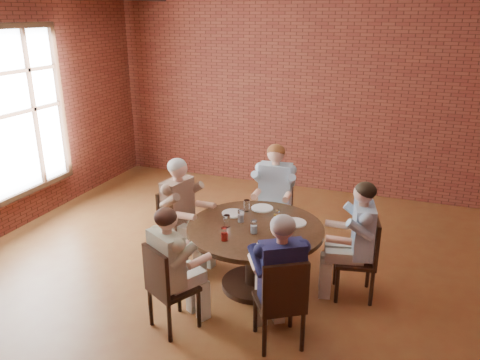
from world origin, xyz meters
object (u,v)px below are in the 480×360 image
(diner_e, at_px, (280,280))
(diner_a, at_px, (356,241))
(chair_a, at_px, (363,254))
(chair_e, at_px, (282,300))
(diner_b, at_px, (274,196))
(chair_b, at_px, (275,205))
(dining_table, at_px, (255,245))
(chair_d, at_px, (166,285))
(smartphone, at_px, (287,243))
(chair_c, at_px, (177,224))
(diner_d, at_px, (172,269))
(diner_c, at_px, (182,213))

(diner_e, bearing_deg, diner_a, -150.06)
(chair_a, bearing_deg, chair_e, -39.43)
(diner_b, distance_m, diner_e, 2.03)
(chair_e, xyz_separation_m, diner_e, (-0.04, 0.07, 0.15))
(chair_b, bearing_deg, chair_e, -77.89)
(dining_table, bearing_deg, diner_b, 95.94)
(chair_d, height_order, chair_e, chair_e)
(chair_a, height_order, smartphone, chair_a)
(chair_c, xyz_separation_m, chair_d, (0.53, -1.23, -0.02))
(chair_c, xyz_separation_m, chair_e, (1.64, -1.10, -0.01))
(diner_d, height_order, chair_e, diner_d)
(diner_b, relative_size, chair_d, 1.50)
(chair_b, xyz_separation_m, diner_e, (0.64, -2.02, 0.14))
(chair_e, relative_size, diner_e, 0.70)
(chair_d, bearing_deg, diner_a, -114.13)
(smartphone, bearing_deg, dining_table, 157.51)
(chair_c, bearing_deg, chair_a, -78.21)
(chair_b, relative_size, diner_c, 0.71)
(diner_e, height_order, smartphone, diner_e)
(diner_b, distance_m, diner_d, 2.11)
(dining_table, xyz_separation_m, diner_c, (-0.99, 0.19, 0.15))
(diner_b, distance_m, chair_c, 1.33)
(diner_a, distance_m, chair_b, 1.55)
(chair_e, distance_m, smartphone, 0.69)
(dining_table, relative_size, smartphone, 10.51)
(chair_b, distance_m, diner_c, 1.34)
(smartphone, bearing_deg, diner_e, -72.08)
(chair_b, height_order, diner_d, diner_d)
(chair_a, xyz_separation_m, chair_c, (-2.23, -0.03, 0.01))
(diner_b, relative_size, chair_c, 1.44)
(chair_a, xyz_separation_m, smartphone, (-0.72, -0.50, 0.25))
(diner_a, bearing_deg, diner_c, -101.04)
(diner_e, bearing_deg, dining_table, -90.00)
(chair_c, bearing_deg, diner_b, -35.71)
(chair_d, relative_size, diner_e, 0.69)
(chair_b, bearing_deg, diner_a, -45.59)
(diner_d, bearing_deg, diner_b, -72.63)
(dining_table, height_order, chair_b, chair_b)
(chair_d, bearing_deg, dining_table, -90.00)
(diner_a, distance_m, smartphone, 0.81)
(chair_e, bearing_deg, chair_d, -25.04)
(smartphone, bearing_deg, diner_c, 171.26)
(chair_e, height_order, diner_e, diner_e)
(diner_b, xyz_separation_m, diner_c, (-0.88, -0.92, -0.01))
(chair_d, bearing_deg, diner_c, -41.69)
(diner_a, xyz_separation_m, chair_c, (-2.14, -0.01, -0.15))
(chair_e, bearing_deg, diner_e, -90.00)
(diner_a, xyz_separation_m, chair_b, (-1.19, 0.98, -0.14))
(chair_d, relative_size, diner_d, 0.71)
(chair_a, relative_size, chair_e, 1.00)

